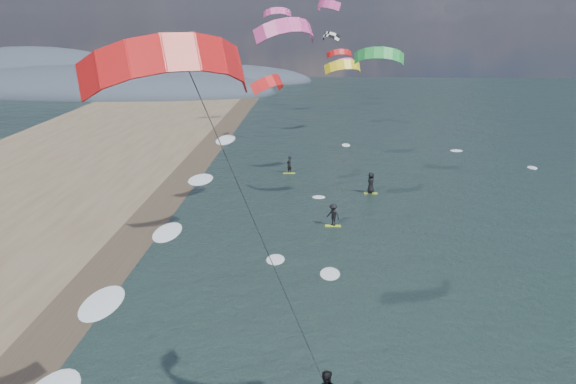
{
  "coord_description": "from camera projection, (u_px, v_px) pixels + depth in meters",
  "views": [
    {
      "loc": [
        0.48,
        -14.71,
        14.67
      ],
      "look_at": [
        -1.0,
        12.0,
        7.0
      ],
      "focal_mm": 40.0,
      "sensor_mm": 36.0,
      "label": 1
    }
  ],
  "objects": [
    {
      "name": "wet_sand_strip",
      "position": [
        38.0,
        352.0,
        28.43
      ],
      "size": [
        3.0,
        240.0,
        0.0
      ],
      "primitive_type": "cube",
      "color": "#382D23",
      "rests_on": "ground"
    },
    {
      "name": "coastal_hills",
      "position": [
        90.0,
        87.0,
        124.11
      ],
      "size": [
        80.0,
        41.0,
        15.0
      ],
      "color": "#3D4756",
      "rests_on": "ground"
    },
    {
      "name": "kitesurfer_near_b",
      "position": [
        241.0,
        198.0,
        17.19
      ],
      "size": [
        7.32,
        9.09,
        14.68
      ],
      "color": "#ABC923",
      "rests_on": "ground"
    },
    {
      "name": "far_kitesurfers",
      "position": [
        339.0,
        192.0,
        50.18
      ],
      "size": [
        8.17,
        15.65,
        1.78
      ],
      "color": "#ABC923",
      "rests_on": "ground"
    },
    {
      "name": "bg_kite_field",
      "position": [
        326.0,
        42.0,
        64.39
      ],
      "size": [
        12.98,
        64.27,
        7.72
      ],
      "color": "yellow",
      "rests_on": "ground"
    },
    {
      "name": "shoreline_surf",
      "position": [
        101.0,
        305.0,
        32.92
      ],
      "size": [
        2.4,
        79.4,
        0.11
      ],
      "color": "white",
      "rests_on": "ground"
    }
  ]
}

